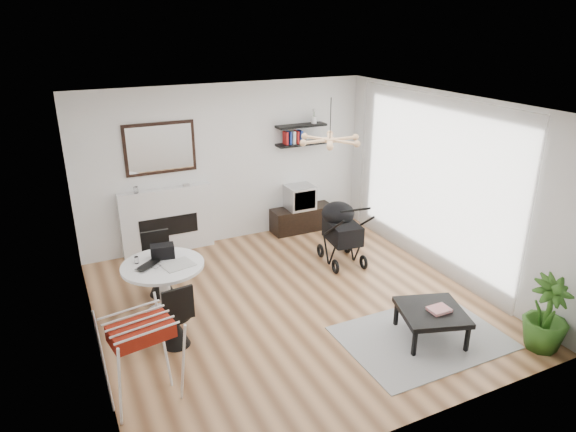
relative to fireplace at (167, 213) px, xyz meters
name	(u,v)px	position (x,y,z in m)	size (l,w,h in m)	color
floor	(292,304)	(1.10, -2.42, -0.69)	(5.00, 5.00, 0.00)	brown
ceiling	(293,105)	(1.10, -2.42, 2.01)	(5.00, 5.00, 0.00)	white
wall_back	(227,165)	(1.10, 0.08, 0.66)	(5.00, 5.00, 0.00)	white
wall_left	(85,247)	(-1.40, -2.42, 0.66)	(5.00, 5.00, 0.00)	white
wall_right	(444,186)	(3.60, -2.42, 0.66)	(5.00, 5.00, 0.00)	white
sheer_curtain	(430,183)	(3.50, -2.22, 0.66)	(0.04, 3.60, 2.60)	white
fireplace	(167,213)	(0.00, 0.00, 0.00)	(1.50, 0.17, 2.16)	white
shelf_lower	(301,144)	(2.43, -0.05, 0.91)	(0.90, 0.25, 0.04)	black
shelf_upper	(301,126)	(2.43, -0.05, 1.23)	(0.90, 0.25, 0.04)	black
pendant_lamp	(330,140)	(1.80, -2.12, 1.46)	(0.90, 0.90, 0.10)	tan
tv_console	(302,219)	(2.43, -0.14, -0.47)	(1.15, 0.40, 0.43)	black
crt_tv	(300,197)	(2.37, -0.14, -0.04)	(0.49, 0.42, 0.42)	#B4B4B6
dining_table	(164,282)	(-0.52, -2.00, -0.18)	(1.04, 1.04, 0.76)	white
laptop	(152,266)	(-0.65, -2.03, 0.09)	(0.36, 0.23, 0.03)	black
black_bag	(162,251)	(-0.47, -1.81, 0.17)	(0.30, 0.18, 0.18)	black
newspaper	(178,265)	(-0.35, -2.11, 0.08)	(0.38, 0.31, 0.01)	white
drinking_glass	(137,260)	(-0.80, -1.83, 0.12)	(0.05, 0.05, 0.09)	white
chair_far	(160,275)	(-0.44, -1.36, -0.40)	(0.43, 0.43, 0.90)	black
chair_near	(176,326)	(-0.56, -2.69, -0.42)	(0.40, 0.42, 0.85)	black
drying_rack	(143,361)	(-1.08, -3.55, -0.16)	(0.77, 0.73, 1.00)	white
stroller	(341,234)	(2.39, -1.55, -0.23)	(0.63, 0.91, 1.07)	black
rug	(422,337)	(2.18, -3.84, -0.68)	(1.94, 1.40, 0.01)	#9C9C9C
coffee_table	(432,313)	(2.26, -3.88, -0.33)	(0.94, 0.94, 0.38)	black
magazines	(439,309)	(2.32, -3.93, -0.27)	(0.25, 0.20, 0.04)	#DC373E
potted_plant	(547,314)	(3.33, -4.60, -0.23)	(0.51, 0.51, 0.91)	#30601B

